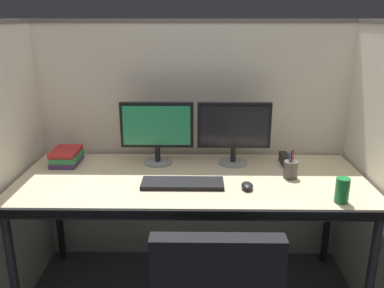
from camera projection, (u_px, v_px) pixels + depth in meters
The scene contains 12 objects.
cubicle_partition_rear at pixel (193, 145), 2.62m from camera, with size 2.21×0.06×1.57m.
cubicle_partition_left at pixel (2, 175), 2.11m from camera, with size 0.06×1.41×1.57m.
cubicle_partition_right at pixel (383, 178), 2.08m from camera, with size 0.06×1.41×1.57m.
desk at pixel (192, 187), 2.21m from camera, with size 1.90×0.80×0.74m.
monitor_left at pixel (157, 129), 2.37m from camera, with size 0.43×0.17×0.37m.
monitor_right at pixel (234, 129), 2.36m from camera, with size 0.43×0.17×0.37m.
keyboard_main at pixel (183, 183), 2.11m from camera, with size 0.43×0.15×0.02m, color black.
computer_mouse at pixel (247, 186), 2.06m from camera, with size 0.06×0.10×0.04m.
red_stapler at pixel (285, 159), 2.41m from camera, with size 0.04×0.15×0.06m, color black.
book_stack at pixel (67, 157), 2.41m from camera, with size 0.16×0.22×0.09m.
soda_can at pixel (342, 190), 1.90m from camera, with size 0.07×0.07×0.12m, color #197233.
pen_cup at pixel (291, 169), 2.20m from camera, with size 0.08×0.08×0.16m.
Camera 1 is at (0.03, -1.75, 1.58)m, focal length 37.67 mm.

